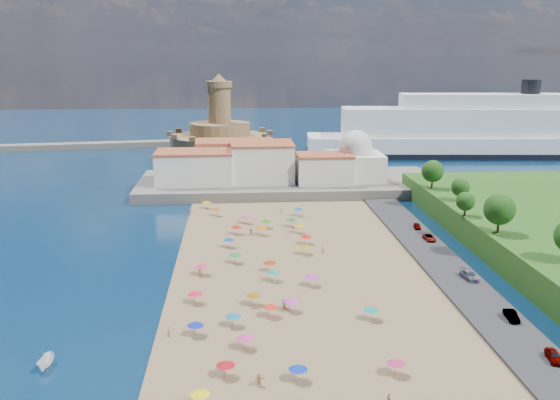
{
  "coord_description": "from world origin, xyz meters",
  "views": [
    {
      "loc": [
        -5.83,
        -112.05,
        40.87
      ],
      "look_at": [
        4.0,
        25.0,
        8.0
      ],
      "focal_mm": 40.0,
      "sensor_mm": 36.0,
      "label": 1
    }
  ],
  "objects": [
    {
      "name": "waterfront_buildings",
      "position": [
        -3.05,
        73.64,
        7.88
      ],
      "size": [
        57.0,
        29.0,
        11.0
      ],
      "color": "silver",
      "rests_on": "terrace"
    },
    {
      "name": "hillside_trees",
      "position": [
        47.08,
        -6.38,
        10.23
      ],
      "size": [
        11.75,
        108.79,
        7.91
      ],
      "color": "#382314",
      "rests_on": "hillside"
    },
    {
      "name": "domed_building",
      "position": [
        30.0,
        71.0,
        8.97
      ],
      "size": [
        16.0,
        16.0,
        15.0
      ],
      "color": "silver",
      "rests_on": "terrace"
    },
    {
      "name": "cruise_ship",
      "position": [
        91.35,
        128.09,
        8.92
      ],
      "size": [
        139.09,
        31.13,
        30.12
      ],
      "color": "black",
      "rests_on": "ground"
    },
    {
      "name": "jetty",
      "position": [
        -12.0,
        108.0,
        1.2
      ],
      "size": [
        18.0,
        70.0,
        2.4
      ],
      "primitive_type": "cube",
      "color": "#59544C",
      "rests_on": "ground"
    },
    {
      "name": "parked_cars",
      "position": [
        36.0,
        -7.61,
        1.36
      ],
      "size": [
        2.65,
        67.79,
        1.43
      ],
      "color": "gray",
      "rests_on": "promenade"
    },
    {
      "name": "beachgoers",
      "position": [
        -3.83,
        -4.49,
        1.13
      ],
      "size": [
        30.14,
        96.01,
        1.86
      ],
      "color": "tan",
      "rests_on": "beach"
    },
    {
      "name": "beach_parasols",
      "position": [
        -1.07,
        -11.95,
        2.15
      ],
      "size": [
        30.99,
        117.05,
        2.2
      ],
      "color": "gray",
      "rests_on": "beach"
    },
    {
      "name": "ground",
      "position": [
        0.0,
        0.0,
        0.0
      ],
      "size": [
        700.0,
        700.0,
        0.0
      ],
      "primitive_type": "plane",
      "color": "#071938",
      "rests_on": "ground"
    },
    {
      "name": "terrace",
      "position": [
        10.0,
        73.0,
        1.5
      ],
      "size": [
        90.0,
        36.0,
        3.0
      ],
      "primitive_type": "cube",
      "color": "#59544C",
      "rests_on": "ground"
    },
    {
      "name": "fortress",
      "position": [
        -12.0,
        138.0,
        6.68
      ],
      "size": [
        40.0,
        40.0,
        32.4
      ],
      "color": "#916D48",
      "rests_on": "ground"
    }
  ]
}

